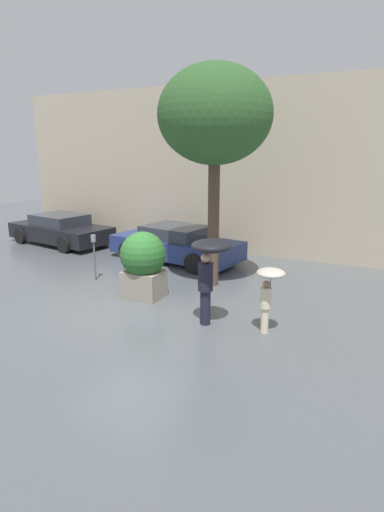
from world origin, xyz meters
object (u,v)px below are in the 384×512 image
object	(u,v)px
person_adult	(209,261)
street_tree	(215,117)
person_child	(269,286)
parked_car_near	(176,244)
planter_box	(143,262)
parked_car_far	(61,230)
parking_meter	(94,248)

from	to	relation	value
person_adult	street_tree	distance (m)	4.15
street_tree	person_child	bearing A→B (deg)	-47.97
parked_car_near	street_tree	bearing A→B (deg)	-121.13
planter_box	person_adult	distance (m)	2.42
parked_car_far	parking_meter	world-z (taller)	parking_meter
planter_box	parking_meter	xyz separation A→B (m)	(-2.05, 0.61, 0.03)
street_tree	parking_meter	bearing A→B (deg)	-161.51
parked_car_near	planter_box	bearing A→B (deg)	-155.12
planter_box	parking_meter	bearing A→B (deg)	163.47
parked_car_far	person_child	bearing A→B (deg)	-105.73
street_tree	parking_meter	world-z (taller)	street_tree
person_adult	planter_box	bearing A→B (deg)	174.58
person_adult	parked_car_far	world-z (taller)	person_adult
parked_car_near	street_tree	size ratio (longest dim) A/B	0.83
planter_box	parked_car_near	size ratio (longest dim) A/B	0.35
planter_box	parked_car_near	world-z (taller)	planter_box
planter_box	person_child	world-z (taller)	planter_box
parked_car_near	parked_car_far	xyz separation A→B (m)	(-5.46, 0.30, -0.00)
parked_car_far	street_tree	size ratio (longest dim) A/B	0.82
person_child	parking_meter	bearing A→B (deg)	-166.87
person_child	parked_car_far	bearing A→B (deg)	-178.10
person_adult	parking_meter	world-z (taller)	person_adult
planter_box	parked_car_far	bearing A→B (deg)	148.77
parked_car_near	parked_car_far	size ratio (longest dim) A/B	1.02
planter_box	parked_car_near	distance (m)	3.73
person_adult	parked_car_near	xyz separation A→B (m)	(-3.15, 4.49, -0.85)
planter_box	person_adult	world-z (taller)	person_adult
parking_meter	person_child	bearing A→B (deg)	-14.08
person_child	street_tree	world-z (taller)	street_tree
planter_box	street_tree	distance (m)	4.15
parked_car_near	parking_meter	size ratio (longest dim) A/B	3.60
parking_meter	parked_car_near	bearing A→B (deg)	69.93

